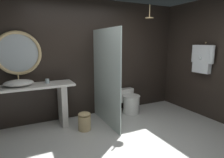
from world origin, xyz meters
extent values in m
plane|color=silver|center=(0.00, 0.00, 0.00)|extent=(5.76, 5.76, 0.00)
cube|color=black|center=(0.00, 1.90, 1.30)|extent=(4.80, 0.10, 2.60)
cube|color=black|center=(2.35, 0.76, 1.30)|extent=(0.10, 2.47, 2.60)
cube|color=silver|center=(-1.42, 1.57, 0.87)|extent=(1.90, 0.52, 0.04)
cube|color=silver|center=(-0.69, 1.57, 0.42)|extent=(0.11, 0.44, 0.84)
ellipsoid|color=white|center=(-1.46, 1.59, 0.94)|extent=(0.51, 0.42, 0.12)
cylinder|color=#D6B77F|center=(-1.46, 1.78, 0.98)|extent=(0.02, 0.02, 0.19)
cylinder|color=#D6B77F|center=(-1.46, 1.73, 1.06)|extent=(0.02, 0.12, 0.02)
cylinder|color=silver|center=(-0.96, 1.60, 0.93)|extent=(0.08, 0.08, 0.09)
torus|color=#D6B77F|center=(-1.42, 1.81, 1.47)|extent=(0.84, 0.06, 0.84)
cylinder|color=#B2BCC1|center=(-1.42, 1.82, 1.47)|extent=(0.74, 0.01, 0.74)
cube|color=silver|center=(0.12, 1.22, 0.97)|extent=(0.02, 1.27, 1.94)
cylinder|color=#D6B77F|center=(1.30, 1.41, 2.36)|extent=(0.02, 0.02, 0.28)
cylinder|color=#D6B77F|center=(1.30, 1.41, 2.21)|extent=(0.19, 0.19, 0.02)
sphere|color=#D6B77F|center=(2.28, 0.66, 1.67)|extent=(0.04, 0.04, 0.04)
cube|color=white|center=(2.21, 0.66, 1.31)|extent=(0.12, 0.41, 0.61)
cylinder|color=white|center=(2.21, 0.43, 1.42)|extent=(0.10, 0.10, 0.39)
cylinder|color=white|center=(2.21, 0.88, 1.42)|extent=(0.10, 0.10, 0.39)
sphere|color=white|center=(2.13, 0.66, 1.34)|extent=(0.07, 0.07, 0.07)
cylinder|color=white|center=(0.90, 1.46, 0.21)|extent=(0.39, 0.39, 0.42)
ellipsoid|color=white|center=(0.90, 1.46, 0.43)|extent=(0.41, 0.44, 0.02)
cube|color=white|center=(0.90, 1.74, 0.38)|extent=(0.37, 0.16, 0.33)
cylinder|color=#D6B77F|center=(-0.38, 1.11, 0.15)|extent=(0.25, 0.25, 0.29)
ellipsoid|color=#D6B77F|center=(-0.38, 1.11, 0.32)|extent=(0.25, 0.25, 0.07)
camera|label=1|loc=(-1.43, -2.18, 1.68)|focal=30.24mm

